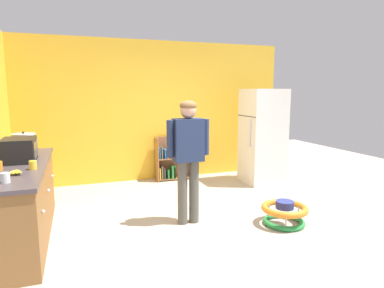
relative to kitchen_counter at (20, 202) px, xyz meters
The scene contains 14 objects.
ground_plane 2.25m from the kitchen_counter, ahead, with size 12.00×12.00×0.00m, color #B3A595.
back_wall 3.25m from the kitchen_counter, 45.27° to the left, with size 5.20×0.06×2.70m, color yellow.
kitchen_counter is the anchor object (origin of this frame).
refrigerator 4.22m from the kitchen_counter, 17.49° to the left, with size 0.73×0.68×1.78m.
bookshelf 3.19m from the kitchen_counter, 39.70° to the left, with size 0.80×0.28×0.85m.
standing_person 2.09m from the kitchen_counter, ahead, with size 0.57×0.22×1.62m.
baby_walker 3.27m from the kitchen_counter, 11.91° to the right, with size 0.60×0.60×0.32m.
microwave 0.62m from the kitchen_counter, 87.36° to the left, with size 0.37×0.48×0.28m.
crock_pot 0.89m from the kitchen_counter, 90.09° to the left, with size 0.30×0.30×0.31m.
banana_bunch 0.71m from the kitchen_counter, 82.35° to the right, with size 0.15×0.16×0.04m.
amber_bottle 0.77m from the kitchen_counter, 108.72° to the left, with size 0.07×0.07×0.25m.
ketchup_bottle 1.16m from the kitchen_counter, 87.76° to the left, with size 0.07×0.07×0.25m.
yellow_cup 0.63m from the kitchen_counter, 57.54° to the right, with size 0.08×0.08×0.10m, color yellow.
white_cup 0.97m from the kitchen_counter, 88.05° to the right, with size 0.08×0.08×0.10m, color white.
Camera 1 is at (-1.54, -4.07, 1.73)m, focal length 31.01 mm.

